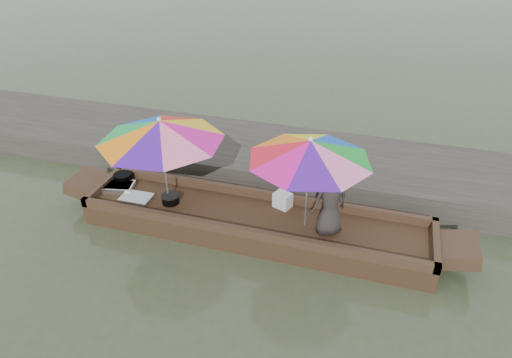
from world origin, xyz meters
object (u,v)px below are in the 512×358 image
(tray_crayfish, at_px, (119,187))
(charcoal_grill, at_px, (170,199))
(vendor, at_px, (330,201))
(umbrella_stern, at_px, (308,184))
(tray_scallop, at_px, (136,198))
(supply_bag, at_px, (283,200))
(umbrella_bow, at_px, (164,161))
(boat_hull, at_px, (254,224))
(cooking_pot, at_px, (123,178))

(tray_crayfish, xyz_separation_m, charcoal_grill, (1.08, -0.14, 0.02))
(vendor, distance_m, umbrella_stern, 0.43)
(tray_scallop, relative_size, supply_bag, 1.88)
(umbrella_bow, distance_m, umbrella_stern, 2.39)
(boat_hull, bearing_deg, supply_bag, 46.34)
(tray_crayfish, relative_size, umbrella_bow, 0.26)
(supply_bag, xyz_separation_m, umbrella_bow, (-1.92, -0.40, 0.65))
(cooking_pot, xyz_separation_m, tray_scallop, (0.52, -0.44, -0.06))
(tray_crayfish, height_order, umbrella_bow, umbrella_bow)
(umbrella_bow, bearing_deg, boat_hull, 0.00)
(vendor, xyz_separation_m, umbrella_bow, (-2.76, 0.07, 0.20))
(boat_hull, distance_m, supply_bag, 0.63)
(cooking_pot, relative_size, supply_bag, 1.16)
(cooking_pot, xyz_separation_m, umbrella_bow, (1.07, -0.31, 0.69))
(vendor, height_order, umbrella_stern, umbrella_stern)
(cooking_pot, relative_size, vendor, 0.28)
(cooking_pot, bearing_deg, supply_bag, 1.60)
(umbrella_bow, bearing_deg, tray_crayfish, 175.28)
(boat_hull, xyz_separation_m, cooking_pot, (-2.62, 0.31, 0.26))
(cooking_pot, bearing_deg, tray_scallop, -40.43)
(supply_bag, relative_size, umbrella_stern, 0.15)
(charcoal_grill, relative_size, supply_bag, 1.05)
(boat_hull, bearing_deg, tray_scallop, -176.46)
(cooking_pot, xyz_separation_m, vendor, (3.83, -0.38, 0.49))
(boat_hull, height_order, cooking_pot, cooking_pot)
(tray_scallop, bearing_deg, vendor, 1.01)
(supply_bag, bearing_deg, tray_crayfish, -173.95)
(boat_hull, xyz_separation_m, umbrella_bow, (-1.55, 0.00, 0.95))
(vendor, bearing_deg, umbrella_bow, -34.83)
(boat_hull, relative_size, umbrella_stern, 3.06)
(boat_hull, relative_size, umbrella_bow, 2.80)
(supply_bag, relative_size, umbrella_bow, 0.14)
(tray_scallop, xyz_separation_m, charcoal_grill, (0.61, 0.08, 0.04))
(supply_bag, bearing_deg, cooking_pot, -178.40)
(umbrella_bow, bearing_deg, cooking_pot, 163.70)
(tray_crayfish, height_order, supply_bag, supply_bag)
(charcoal_grill, relative_size, vendor, 0.26)
(supply_bag, bearing_deg, charcoal_grill, -166.46)
(boat_hull, bearing_deg, cooking_pot, 173.17)
(cooking_pot, xyz_separation_m, charcoal_grill, (1.13, -0.36, -0.02))
(tray_crayfish, xyz_separation_m, umbrella_bow, (1.02, -0.08, 0.73))
(charcoal_grill, height_order, supply_bag, supply_bag)
(supply_bag, xyz_separation_m, umbrella_stern, (0.47, -0.40, 0.65))
(tray_crayfish, height_order, vendor, vendor)
(cooking_pot, height_order, tray_crayfish, cooking_pot)
(boat_hull, xyz_separation_m, charcoal_grill, (-1.48, -0.05, 0.24))
(charcoal_grill, xyz_separation_m, umbrella_stern, (2.33, 0.05, 0.71))
(tray_scallop, distance_m, umbrella_bow, 0.94)
(cooking_pot, distance_m, charcoal_grill, 1.19)
(tray_crayfish, bearing_deg, supply_bag, 6.05)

